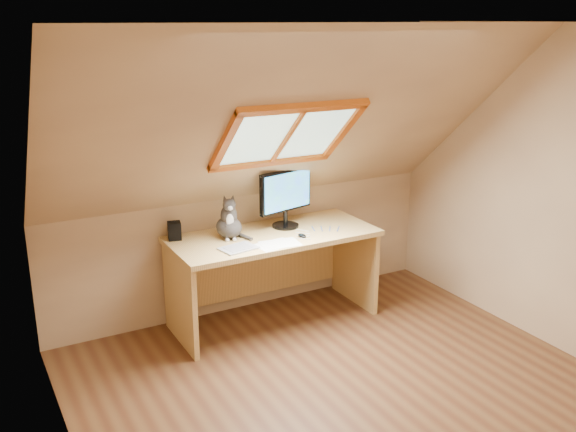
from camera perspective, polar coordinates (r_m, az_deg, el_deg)
ground at (r=4.41m, az=6.67°, el=-16.32°), size 3.50×3.50×0.00m
room_shell at (r=3.74m, az=8.24°, el=1.62°), size 3.52×3.52×2.41m
desk at (r=5.30m, az=-1.67°, el=-3.73°), size 1.67×0.73×0.76m
monitor at (r=5.25m, az=-0.20°, el=1.90°), size 0.52×0.22×0.48m
cat at (r=5.05m, az=-5.28°, el=-0.56°), size 0.25×0.28×0.36m
desk_speaker at (r=5.09m, az=-10.06°, el=-1.30°), size 0.12×0.12×0.14m
graphics_tablet at (r=4.84m, az=-4.44°, el=-2.88°), size 0.30×0.24×0.01m
mouse at (r=5.07m, az=1.26°, el=-1.77°), size 0.06×0.09×0.03m
papers at (r=4.88m, az=-1.36°, el=-2.67°), size 0.33×0.27×0.00m
cables at (r=5.22m, az=2.60°, el=-1.33°), size 0.51×0.26×0.01m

